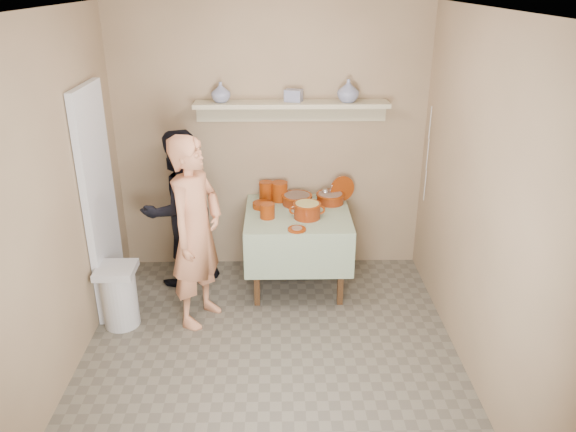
{
  "coord_description": "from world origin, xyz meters",
  "views": [
    {
      "loc": [
        0.07,
        -3.54,
        2.79
      ],
      "look_at": [
        0.15,
        0.75,
        0.95
      ],
      "focal_mm": 35.0,
      "sensor_mm": 36.0,
      "label": 1
    }
  ],
  "objects_px": {
    "person_cook": "(196,232)",
    "serving_table": "(298,224)",
    "person_helper": "(179,209)",
    "cazuela_rice": "(307,209)",
    "trash_bin": "(119,296)"
  },
  "relations": [
    {
      "from": "person_cook",
      "to": "cazuela_rice",
      "type": "distance_m",
      "value": 1.05
    },
    {
      "from": "person_cook",
      "to": "serving_table",
      "type": "distance_m",
      "value": 1.06
    },
    {
      "from": "person_cook",
      "to": "serving_table",
      "type": "height_order",
      "value": "person_cook"
    },
    {
      "from": "person_cook",
      "to": "serving_table",
      "type": "bearing_deg",
      "value": -30.91
    },
    {
      "from": "cazuela_rice",
      "to": "person_helper",
      "type": "bearing_deg",
      "value": 169.14
    },
    {
      "from": "person_helper",
      "to": "cazuela_rice",
      "type": "xyz_separation_m",
      "value": [
        1.2,
        -0.23,
        0.08
      ]
    },
    {
      "from": "person_cook",
      "to": "person_helper",
      "type": "height_order",
      "value": "person_cook"
    },
    {
      "from": "trash_bin",
      "to": "serving_table",
      "type": "bearing_deg",
      "value": 23.54
    },
    {
      "from": "cazuela_rice",
      "to": "trash_bin",
      "type": "height_order",
      "value": "cazuela_rice"
    },
    {
      "from": "person_helper",
      "to": "cazuela_rice",
      "type": "distance_m",
      "value": 1.22
    },
    {
      "from": "serving_table",
      "to": "cazuela_rice",
      "type": "xyz_separation_m",
      "value": [
        0.08,
        -0.13,
        0.2
      ]
    },
    {
      "from": "person_cook",
      "to": "trash_bin",
      "type": "height_order",
      "value": "person_cook"
    },
    {
      "from": "person_cook",
      "to": "cazuela_rice",
      "type": "relative_size",
      "value": 5.03
    },
    {
      "from": "serving_table",
      "to": "trash_bin",
      "type": "height_order",
      "value": "serving_table"
    },
    {
      "from": "person_cook",
      "to": "serving_table",
      "type": "xyz_separation_m",
      "value": [
        0.86,
        0.58,
        -0.19
      ]
    }
  ]
}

